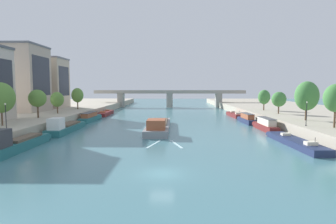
% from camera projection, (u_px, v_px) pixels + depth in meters
% --- Properties ---
extents(ground_plane, '(400.00, 400.00, 0.00)m').
position_uv_depth(ground_plane, '(162.00, 173.00, 28.11)').
color(ground_plane, teal).
extents(quay_left, '(36.00, 170.00, 2.40)m').
position_uv_depth(quay_left, '(37.00, 113.00, 83.35)').
color(quay_left, '#B2A893').
rests_on(quay_left, ground).
extents(quay_right, '(36.00, 170.00, 2.40)m').
position_uv_depth(quay_right, '(302.00, 113.00, 82.21)').
color(quay_right, '#B2A893').
rests_on(quay_right, ground).
extents(barge_midriver, '(4.76, 23.17, 3.04)m').
position_uv_depth(barge_midriver, '(158.00, 126.00, 57.18)').
color(barge_midriver, gray).
rests_on(barge_midriver, ground).
extents(wake_behind_barge, '(5.60, 5.90, 0.03)m').
position_uv_depth(wake_behind_barge, '(165.00, 144.00, 42.70)').
color(wake_behind_barge, silver).
rests_on(wake_behind_barge, ground).
extents(moored_boat_left_midway, '(2.54, 14.23, 3.63)m').
position_uv_depth(moored_boat_left_midway, '(18.00, 143.00, 38.26)').
color(moored_boat_left_midway, '#23666B').
rests_on(moored_boat_left_midway, ground).
extents(moored_boat_left_upstream, '(3.27, 15.74, 3.33)m').
position_uv_depth(moored_boat_left_upstream, '(65.00, 127.00, 54.50)').
color(moored_boat_left_upstream, '#23666B').
rests_on(moored_boat_left_upstream, ground).
extents(moored_boat_left_downstream, '(2.51, 13.73, 2.47)m').
position_uv_depth(moored_boat_left_downstream, '(90.00, 117.00, 72.29)').
color(moored_boat_left_downstream, '#23666B').
rests_on(moored_boat_left_downstream, ground).
extents(moored_boat_left_end, '(3.06, 14.94, 2.28)m').
position_uv_depth(moored_boat_left_end, '(106.00, 113.00, 88.92)').
color(moored_boat_left_end, maroon).
rests_on(moored_boat_left_end, ground).
extents(moored_boat_right_gap_after, '(3.39, 16.31, 2.09)m').
position_uv_depth(moored_boat_right_gap_after, '(295.00, 142.00, 42.01)').
color(moored_boat_right_gap_after, '#1E284C').
rests_on(moored_boat_right_gap_after, ground).
extents(moored_boat_right_lone, '(2.08, 11.56, 2.72)m').
position_uv_depth(moored_boat_right_lone, '(266.00, 125.00, 56.61)').
color(moored_boat_right_lone, maroon).
rests_on(moored_boat_right_lone, ground).
extents(moored_boat_right_midway, '(2.22, 10.84, 2.51)m').
position_uv_depth(moored_boat_right_midway, '(247.00, 119.00, 68.57)').
color(moored_boat_right_midway, '#1E284C').
rests_on(moored_boat_right_midway, ground).
extents(moored_boat_right_end, '(2.82, 13.25, 2.25)m').
position_uv_depth(moored_boat_right_end, '(235.00, 115.00, 83.80)').
color(moored_boat_right_end, maroon).
rests_on(moored_boat_right_end, ground).
extents(tree_left_second, '(4.51, 4.51, 7.43)m').
position_uv_depth(tree_left_second, '(1.00, 98.00, 46.14)').
color(tree_left_second, brown).
rests_on(tree_left_second, quay_left).
extents(tree_left_far, '(3.71, 3.71, 6.12)m').
position_uv_depth(tree_left_far, '(37.00, 98.00, 58.72)').
color(tree_left_far, brown).
rests_on(tree_left_far, quay_left).
extents(tree_left_past_mid, '(3.27, 3.27, 5.47)m').
position_uv_depth(tree_left_past_mid, '(57.00, 99.00, 68.94)').
color(tree_left_past_mid, brown).
rests_on(tree_left_past_mid, quay_left).
extents(tree_left_by_lamp, '(3.57, 3.57, 6.45)m').
position_uv_depth(tree_left_by_lamp, '(77.00, 95.00, 83.30)').
color(tree_left_by_lamp, brown).
rests_on(tree_left_by_lamp, quay_left).
extents(tree_right_distant, '(3.71, 3.71, 7.14)m').
position_uv_depth(tree_right_distant, '(336.00, 98.00, 43.80)').
color(tree_right_distant, brown).
rests_on(tree_right_distant, quay_right).
extents(tree_right_third, '(4.54, 4.54, 7.80)m').
position_uv_depth(tree_right_third, '(307.00, 96.00, 54.00)').
color(tree_right_third, brown).
rests_on(tree_right_third, quay_right).
extents(tree_right_end_of_row, '(3.52, 3.52, 5.53)m').
position_uv_depth(tree_right_end_of_row, '(279.00, 99.00, 67.65)').
color(tree_right_end_of_row, brown).
rests_on(tree_right_end_of_row, quay_right).
extents(tree_right_past_mid, '(3.38, 3.38, 5.95)m').
position_uv_depth(tree_right_past_mid, '(264.00, 97.00, 78.51)').
color(tree_right_past_mid, brown).
rests_on(tree_right_past_mid, quay_right).
extents(lamppost_left_bank, '(0.28, 0.28, 4.15)m').
position_uv_depth(lamppost_left_bank, '(6.00, 115.00, 41.64)').
color(lamppost_left_bank, black).
rests_on(lamppost_left_bank, quay_left).
extents(lamppost_right_bank, '(0.28, 0.28, 4.17)m').
position_uv_depth(lamppost_right_bank, '(306.00, 112.00, 46.07)').
color(lamppost_right_bank, black).
rests_on(lamppost_right_bank, quay_right).
extents(building_left_middle, '(10.79, 12.56, 18.20)m').
position_uv_depth(building_left_middle, '(23.00, 78.00, 74.20)').
color(building_left_middle, '#A89989').
rests_on(building_left_middle, quay_left).
extents(building_left_tall, '(11.56, 10.49, 16.31)m').
position_uv_depth(building_left_tall, '(47.00, 83.00, 88.69)').
color(building_left_tall, '#B2A38E').
rests_on(building_left_tall, quay_left).
extents(bridge_far, '(69.18, 4.40, 7.87)m').
position_uv_depth(bridge_far, '(170.00, 96.00, 125.03)').
color(bridge_far, '#9E998E').
rests_on(bridge_far, ground).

